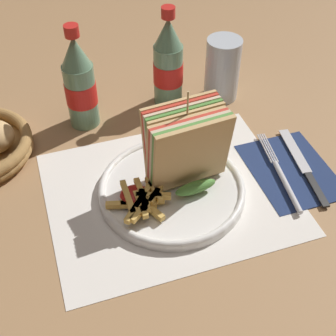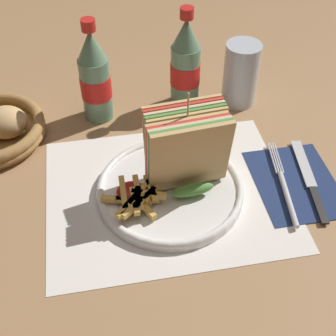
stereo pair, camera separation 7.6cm
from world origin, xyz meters
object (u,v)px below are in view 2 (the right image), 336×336
knife (310,180)px  coke_bottle_near (95,78)px  glass_near (240,78)px  plate_main (170,189)px  coke_bottle_far (185,65)px  fork (285,190)px  club_sandwich (187,149)px

knife → coke_bottle_near: bearing=151.2°
knife → glass_near: 0.26m
plate_main → coke_bottle_far: bearing=73.0°
fork → coke_bottle_near: size_ratio=0.96×
coke_bottle_far → glass_near: size_ratio=1.58×
coke_bottle_near → glass_near: coke_bottle_near is taller
club_sandwich → plate_main: bearing=-153.1°
coke_bottle_near → glass_near: 0.29m
coke_bottle_near → plate_main: bearing=-67.0°
club_sandwich → coke_bottle_near: bearing=120.4°
plate_main → coke_bottle_far: size_ratio=1.19×
club_sandwich → knife: (0.21, -0.03, -0.08)m
fork → coke_bottle_near: (-0.29, 0.27, 0.08)m
knife → coke_bottle_near: (-0.34, 0.25, 0.08)m
club_sandwich → coke_bottle_near: 0.25m
club_sandwich → knife: 0.22m
plate_main → club_sandwich: (0.03, 0.01, 0.07)m
plate_main → coke_bottle_near: 0.26m
club_sandwich → fork: size_ratio=0.87×
plate_main → club_sandwich: size_ratio=1.43×
knife → coke_bottle_far: bearing=129.4°
plate_main → knife: size_ratio=1.24×
coke_bottle_far → plate_main: bearing=-107.0°
plate_main → knife: plate_main is taller
coke_bottle_far → coke_bottle_near: bearing=-175.7°
plate_main → fork: size_ratio=1.24×
plate_main → coke_bottle_far: coke_bottle_far is taller
knife → glass_near: bearing=109.9°
fork → knife: (0.05, 0.02, -0.00)m
glass_near → plate_main: bearing=-128.6°
plate_main → glass_near: 0.30m
plate_main → coke_bottle_far: 0.27m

